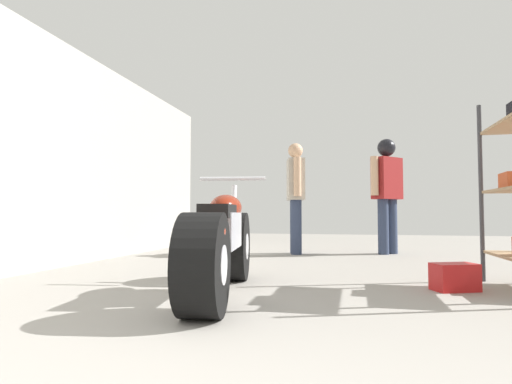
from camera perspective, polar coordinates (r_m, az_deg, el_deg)
ground_plane at (r=4.46m, az=2.83°, el=-11.07°), size 17.60×17.60×0.00m
garage_partition_left at (r=5.56m, az=-24.85°, el=4.70°), size 0.08×8.07×2.69m
motorcycle_maroon_cruiser at (r=3.31m, az=-4.78°, el=-6.97°), size 0.69×2.11×0.98m
mechanic_in_blue at (r=6.73m, az=5.35°, el=0.14°), size 0.35×0.71×1.75m
mechanic_with_helmet at (r=7.00m, az=17.21°, el=0.94°), size 0.56×0.60×1.82m
red_toolbox at (r=3.90m, az=25.16°, el=-10.32°), size 0.40×0.32×0.22m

